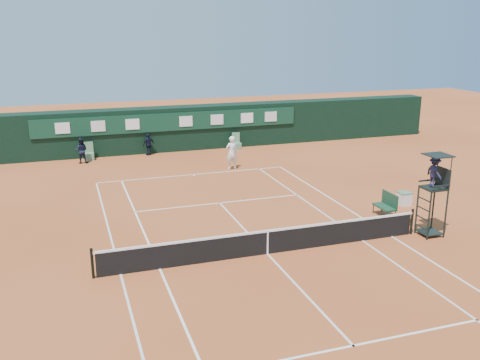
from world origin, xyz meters
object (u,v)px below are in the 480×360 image
player_bench (387,204)px  player (232,153)px  tennis_net (267,241)px  umpire_chair (434,178)px  cooler (404,198)px

player_bench → player: player is taller
tennis_net → player: size_ratio=6.37×
umpire_chair → tennis_net: bearing=177.1°
tennis_net → player_bench: 7.01m
player_bench → player: size_ratio=0.59×
umpire_chair → player: bearing=109.4°
umpire_chair → player: umpire_chair is taller
cooler → umpire_chair: bearing=-110.3°
tennis_net → player_bench: bearing=18.4°
umpire_chair → cooler: umpire_chair is taller
umpire_chair → cooler: bearing=69.7°
umpire_chair → player_bench: size_ratio=2.85×
tennis_net → umpire_chair: 7.30m
umpire_chair → player: (-4.50, 12.75, -1.45)m
tennis_net → player: 12.66m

